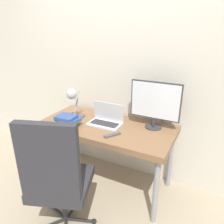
{
  "coord_description": "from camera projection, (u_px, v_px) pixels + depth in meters",
  "views": [
    {
      "loc": [
        1.02,
        -1.52,
        1.76
      ],
      "look_at": [
        0.09,
        0.31,
        0.94
      ],
      "focal_mm": 35.0,
      "sensor_mm": 36.0,
      "label": 1
    }
  ],
  "objects": [
    {
      "name": "office_chair",
      "position": [
        57.0,
        176.0,
        1.8
      ],
      "size": [
        0.63,
        0.63,
        1.13
      ],
      "color": "black",
      "rests_on": "ground_plane"
    },
    {
      "name": "wall_back",
      "position": [
        123.0,
        68.0,
        2.48
      ],
      "size": [
        8.0,
        0.05,
        2.6
      ],
      "color": "beige",
      "rests_on": "ground_plane"
    },
    {
      "name": "book_stack",
      "position": [
        67.0,
        121.0,
        2.3
      ],
      "size": [
        0.26,
        0.23,
        0.12
      ],
      "color": "#286B47",
      "rests_on": "desk"
    },
    {
      "name": "ground_plane",
      "position": [
        92.0,
        202.0,
        2.34
      ],
      "size": [
        12.0,
        12.0,
        0.0
      ],
      "primitive_type": "plane",
      "color": "tan"
    },
    {
      "name": "laptop",
      "position": [
        106.0,
        120.0,
        2.36
      ],
      "size": [
        0.36,
        0.21,
        0.22
      ],
      "color": "silver",
      "rests_on": "desk"
    },
    {
      "name": "tv_remote",
      "position": [
        112.0,
        135.0,
        2.11
      ],
      "size": [
        0.13,
        0.17,
        0.02
      ],
      "color": "#4C4C51",
      "rests_on": "desk"
    },
    {
      "name": "desk_lamp",
      "position": [
        73.0,
        97.0,
        2.37
      ],
      "size": [
        0.12,
        0.25,
        0.37
      ],
      "color": "#4C4C51",
      "rests_on": "desk"
    },
    {
      "name": "desk",
      "position": [
        106.0,
        131.0,
        2.37
      ],
      "size": [
        1.44,
        0.69,
        0.76
      ],
      "color": "brown",
      "rests_on": "ground_plane"
    },
    {
      "name": "monitor",
      "position": [
        155.0,
        103.0,
        2.19
      ],
      "size": [
        0.51,
        0.17,
        0.49
      ],
      "color": "#333338",
      "rests_on": "desk"
    }
  ]
}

